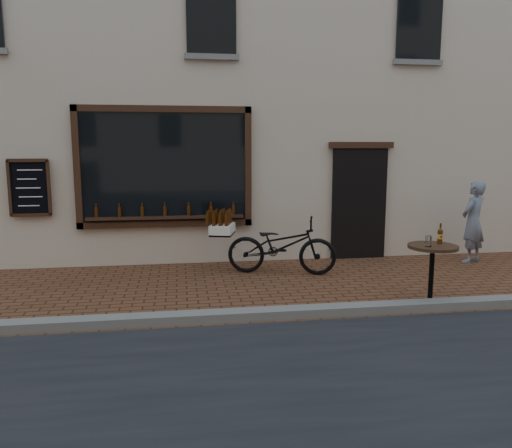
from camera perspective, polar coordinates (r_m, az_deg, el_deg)
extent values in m
plane|color=#59331C|center=(6.62, 6.21, -10.96)|extent=(90.00, 90.00, 0.00)
cube|color=slate|center=(6.78, 5.78, -9.92)|extent=(90.00, 0.25, 0.12)
cube|color=beige|center=(12.91, -1.34, 21.24)|extent=(28.00, 6.00, 10.00)
cube|color=black|center=(9.47, -10.39, 6.39)|extent=(3.00, 0.06, 2.00)
cube|color=black|center=(9.47, -10.58, 12.81)|extent=(3.24, 0.10, 0.12)
cube|color=black|center=(9.55, -10.21, 0.02)|extent=(3.24, 0.10, 0.12)
cube|color=black|center=(9.62, -19.77, 6.05)|extent=(0.12, 0.10, 2.24)
cube|color=black|center=(9.53, -0.92, 6.55)|extent=(0.12, 0.10, 2.24)
cube|color=black|center=(9.49, -10.24, 0.75)|extent=(2.90, 0.16, 0.05)
cube|color=black|center=(10.17, 11.68, 2.28)|extent=(1.10, 0.10, 2.20)
cube|color=black|center=(10.08, 11.95, 8.82)|extent=(1.30, 0.10, 0.12)
cube|color=black|center=(9.85, -24.46, 3.79)|extent=(0.62, 0.04, 0.92)
cylinder|color=#3D1C07|center=(9.59, -17.75, 1.28)|extent=(0.06, 0.06, 0.19)
cylinder|color=#3D1C07|center=(9.53, -15.28, 1.34)|extent=(0.06, 0.06, 0.19)
cylinder|color=#3D1C07|center=(9.49, -12.78, 1.41)|extent=(0.06, 0.06, 0.19)
cylinder|color=#3D1C07|center=(9.47, -10.26, 1.47)|extent=(0.06, 0.06, 0.19)
cylinder|color=#3D1C07|center=(9.47, -7.74, 1.53)|extent=(0.06, 0.06, 0.19)
cylinder|color=#3D1C07|center=(9.48, -5.22, 1.59)|extent=(0.06, 0.06, 0.19)
cylinder|color=#3D1C07|center=(9.52, -2.72, 1.64)|extent=(0.06, 0.06, 0.19)
cube|color=black|center=(9.78, -5.15, 22.83)|extent=(0.90, 0.06, 1.40)
cube|color=black|center=(10.80, 18.18, 21.10)|extent=(0.90, 0.06, 1.40)
imported|color=black|center=(8.82, 2.95, -2.48)|extent=(2.03, 1.16, 1.01)
cube|color=black|center=(8.92, -3.87, -1.12)|extent=(0.51, 0.62, 0.03)
cube|color=white|center=(8.90, -3.87, -0.52)|extent=(0.52, 0.64, 0.16)
cylinder|color=#3D1C07|center=(8.66, -3.41, 0.45)|extent=(0.06, 0.06, 0.21)
cylinder|color=#3D1C07|center=(8.68, -4.13, 0.47)|extent=(0.06, 0.06, 0.21)
cylinder|color=#3D1C07|center=(8.70, -4.86, 0.48)|extent=(0.06, 0.06, 0.21)
cylinder|color=#3D1C07|center=(8.72, -5.58, 0.49)|extent=(0.06, 0.06, 0.21)
cylinder|color=#3D1C07|center=(8.79, -3.25, 0.58)|extent=(0.06, 0.06, 0.21)
cylinder|color=#3D1C07|center=(8.81, -3.97, 0.59)|extent=(0.06, 0.06, 0.21)
cylinder|color=#3D1C07|center=(8.83, -4.68, 0.61)|extent=(0.06, 0.06, 0.21)
cylinder|color=#3D1C07|center=(8.85, -5.39, 0.62)|extent=(0.06, 0.06, 0.21)
cylinder|color=#3D1C07|center=(8.92, -3.10, 0.71)|extent=(0.06, 0.06, 0.21)
cylinder|color=#3D1C07|center=(8.94, -3.81, 0.72)|extent=(0.06, 0.06, 0.21)
cylinder|color=#3D1C07|center=(8.96, -4.51, 0.73)|extent=(0.06, 0.06, 0.21)
cylinder|color=#3D1C07|center=(8.98, -5.21, 0.74)|extent=(0.06, 0.06, 0.21)
cylinder|color=#3D1C07|center=(9.05, -2.95, 0.83)|extent=(0.06, 0.06, 0.21)
cylinder|color=#3D1C07|center=(9.07, -3.65, 0.84)|extent=(0.06, 0.06, 0.21)
cylinder|color=black|center=(7.58, 19.22, -8.69)|extent=(0.50, 0.50, 0.03)
cylinder|color=black|center=(7.47, 19.39, -5.64)|extent=(0.07, 0.07, 0.80)
cylinder|color=black|center=(7.38, 19.56, -2.46)|extent=(0.68, 0.68, 0.05)
cylinder|color=gold|center=(7.48, 20.29, -1.34)|extent=(0.07, 0.07, 0.07)
cylinder|color=white|center=(7.24, 19.10, -1.87)|extent=(0.09, 0.09, 0.15)
imported|color=slate|center=(10.50, 23.57, 0.23)|extent=(0.69, 0.62, 1.59)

